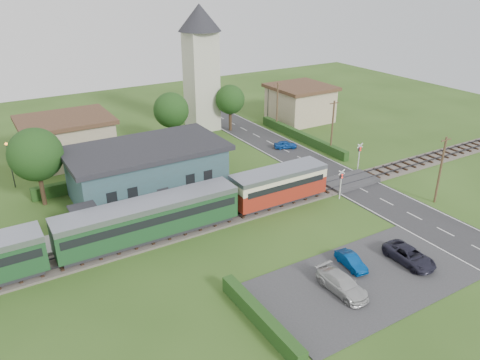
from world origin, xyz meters
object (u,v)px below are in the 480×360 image
train (113,227)px  pedestrian_near (223,192)px  equipment_hut (85,221)px  church_tower (201,59)px  crossing_signal_far (359,153)px  pedestrian_far (91,229)px  house_east (300,103)px  car_park_blue (351,261)px  house_west (67,139)px  crossing_signal_near (341,180)px  car_on_road (285,145)px  car_park_silver (342,284)px  station_building (147,170)px  car_park_dark (409,256)px

train → pedestrian_near: size_ratio=23.03×
equipment_hut → church_tower: church_tower is taller
equipment_hut → pedestrian_near: (13.47, -0.41, -0.36)m
pedestrian_near → crossing_signal_far: bearing=156.7°
train → pedestrian_far: bearing=118.3°
equipment_hut → house_east: house_east is taller
car_park_blue → equipment_hut: bearing=144.8°
train → house_east: (36.45, 22.00, 0.62)m
train → house_west: bearing=86.4°
crossing_signal_far → pedestrian_near: size_ratio=1.75×
house_east → crossing_signal_near: bearing=-119.1°
pedestrian_near → pedestrian_far: (-13.23, -0.36, -0.15)m
crossing_signal_near → car_park_blue: crossing_signal_near is taller
train → car_on_road: 29.75m
train → house_west: 23.05m
train → house_east: 42.58m
train → pedestrian_far: (-1.31, 2.42, -0.94)m
church_tower → crossing_signal_far: 26.39m
car_park_blue → crossing_signal_far: bearing=51.8°
equipment_hut → house_west: 20.05m
pedestrian_near → pedestrian_far: pedestrian_near is taller
crossing_signal_near → pedestrian_near: (-10.93, 5.19, -0.75)m
house_west → car_on_road: house_west is taller
house_west → car_park_silver: 38.79m
house_east → pedestrian_far: size_ratio=5.56×
church_tower → house_east: size_ratio=2.00×
house_east → car_park_blue: size_ratio=2.78×
house_west → pedestrian_far: bearing=-97.6°
equipment_hut → car_park_silver: (14.02, -17.34, -1.02)m
equipment_hut → house_east: (38.00, 18.80, 1.05)m
station_building → equipment_hut: bearing=-144.1°
church_tower → car_park_blue: (-6.22, -38.16, -9.62)m
car_park_blue → pedestrian_near: 15.33m
car_park_blue → pedestrian_far: pedestrian_far is taller
car_park_blue → pedestrian_far: size_ratio=2.00×
equipment_hut → crossing_signal_near: (24.40, -5.61, 0.39)m
pedestrian_near → car_on_road: bearing=-168.8°
train → car_on_road: (26.90, 12.60, -1.62)m
crossing_signal_far → pedestrian_far: 31.37m
equipment_hut → train: train is taller
church_tower → pedestrian_near: 26.60m
pedestrian_far → crossing_signal_far: bearing=-65.2°
crossing_signal_far → station_building: bearing=164.4°
train → car_park_silver: 18.91m
equipment_hut → station_building: bearing=35.9°
house_east → crossing_signal_near: size_ratio=2.69×
crossing_signal_near → station_building: bearing=145.2°
church_tower → car_park_blue: church_tower is taller
car_park_dark → pedestrian_near: 18.60m
car_on_road → car_park_silver: (-14.42, -26.74, 0.16)m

